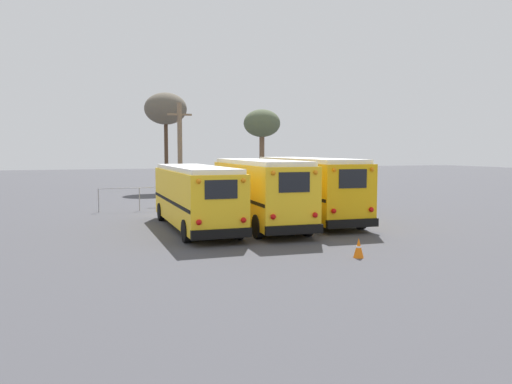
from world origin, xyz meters
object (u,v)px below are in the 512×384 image
at_px(bare_tree_0, 262,125).
at_px(traffic_cone, 359,248).
at_px(bare_tree_1, 166,109).
at_px(school_bus_2, 307,186).
at_px(school_bus_0, 195,195).
at_px(school_bus_1, 259,190).
at_px(utility_pole, 180,150).

xyz_separation_m(bare_tree_0, traffic_cone, (-5.95, -25.42, -5.52)).
height_order(bare_tree_0, bare_tree_1, bare_tree_1).
bearing_deg(school_bus_2, bare_tree_1, 99.81).
xyz_separation_m(school_bus_0, bare_tree_1, (2.57, 22.91, 5.78)).
bearing_deg(traffic_cone, bare_tree_0, 76.82).
height_order(school_bus_0, bare_tree_0, bare_tree_0).
relative_size(school_bus_2, bare_tree_1, 1.17).
bearing_deg(bare_tree_1, bare_tree_0, -37.69).
height_order(school_bus_0, school_bus_1, school_bus_1).
relative_size(school_bus_0, school_bus_1, 0.95).
bearing_deg(traffic_cone, school_bus_2, 74.96).
distance_m(school_bus_2, bare_tree_0, 17.04).
distance_m(school_bus_0, school_bus_1, 3.17).
bearing_deg(bare_tree_0, school_bus_0, -119.53).
height_order(school_bus_2, bare_tree_1, bare_tree_1).
distance_m(utility_pole, bare_tree_0, 8.95).
xyz_separation_m(school_bus_2, traffic_cone, (-2.48, -9.24, -1.43)).
distance_m(bare_tree_0, bare_tree_1, 9.27).
distance_m(school_bus_0, bare_tree_1, 23.77).
distance_m(school_bus_0, bare_tree_0, 20.35).
distance_m(school_bus_0, utility_pole, 13.85).
bearing_deg(utility_pole, traffic_cone, -85.08).
xyz_separation_m(school_bus_0, school_bus_1, (3.17, -0.04, 0.15)).
relative_size(school_bus_2, utility_pole, 1.46).
relative_size(school_bus_1, bare_tree_1, 1.11).
bearing_deg(bare_tree_1, traffic_cone, -87.63).
distance_m(school_bus_2, traffic_cone, 9.68).
bearing_deg(school_bus_0, school_bus_2, 10.20).
bearing_deg(bare_tree_0, utility_pole, -154.25).
height_order(bare_tree_1, traffic_cone, bare_tree_1).
relative_size(school_bus_0, utility_pole, 1.32).
xyz_separation_m(utility_pole, bare_tree_0, (7.82, 3.77, 2.18)).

